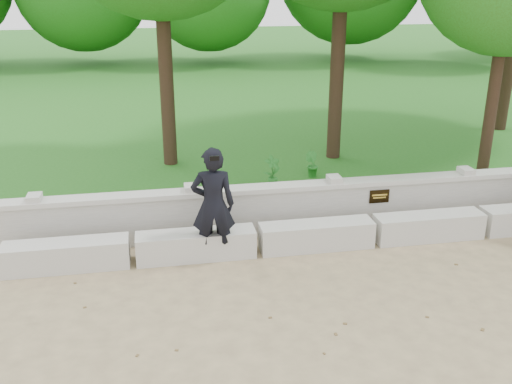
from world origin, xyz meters
TOP-DOWN VIEW (x-y plane):
  - ground at (0.00, 0.00)m, footprint 80.00×80.00m
  - lawn at (0.00, 14.00)m, footprint 40.00×22.00m
  - concrete_bench at (0.00, 1.90)m, footprint 11.90×0.45m
  - parapet_wall at (0.00, 2.60)m, footprint 12.50×0.35m
  - man_main at (-2.72, 1.80)m, footprint 0.72×0.64m
  - shrub_a at (-1.24, 4.31)m, footprint 0.41×0.34m
  - shrub_b at (-0.28, 4.78)m, footprint 0.37×0.39m

SIDE VIEW (x-z plane):
  - ground at x=0.00m, z-range 0.00..0.00m
  - lawn at x=0.00m, z-range 0.00..0.25m
  - concrete_bench at x=0.00m, z-range 0.00..0.45m
  - parapet_wall at x=0.00m, z-range 0.01..0.91m
  - shrub_b at x=-0.28m, z-range 0.25..0.80m
  - shrub_a at x=-1.24m, z-range 0.25..0.91m
  - man_main at x=-2.72m, z-range 0.00..1.87m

